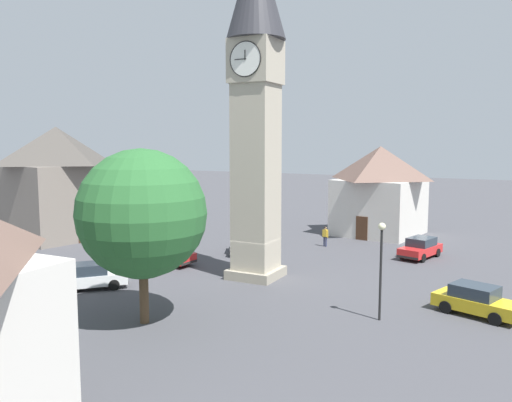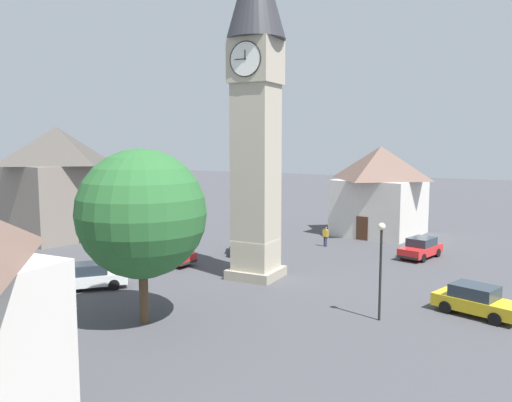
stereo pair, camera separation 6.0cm
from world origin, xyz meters
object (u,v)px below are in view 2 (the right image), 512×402
Objects in this scene: pedestrian at (325,234)px; building_shop_left at (58,181)px; car_red_corner at (476,300)px; tree at (142,214)px; lamp_post at (381,255)px; car_silver_kerb at (90,276)px; car_white_side at (421,248)px; car_black_far at (243,243)px; car_blue_kerb at (166,254)px; building_terrace_right at (380,190)px; clock_tower at (256,78)px.

pedestrian is 0.17× the size of building_shop_left.
tree reaches higher than car_red_corner.
lamp_post is (-9.96, -5.55, -2.06)m from tree.
building_shop_left reaches higher than car_silver_kerb.
car_red_corner is at bearing -165.34° from car_silver_kerb.
car_white_side is 15.17m from lamp_post.
car_black_far is at bearing -23.32° from car_red_corner.
car_blue_kerb is 15.97m from building_shop_left.
car_blue_kerb is at bearing 61.19° from building_terrace_right.
clock_tower is 2.56× the size of tree.
lamp_post is (-31.20, 8.53, -1.86)m from building_shop_left.
car_silver_kerb is 21.36m from car_red_corner.
pedestrian is 24.21m from building_shop_left.
pedestrian is (7.78, -0.75, 0.25)m from car_white_side.
car_red_corner is at bearing -144.53° from lamp_post.
building_terrace_right is (10.08, -20.55, 3.45)m from car_red_corner.
pedestrian reaches higher than car_silver_kerb.
tree is 0.84× the size of building_shop_left.
lamp_post is at bearing 164.72° from building_shop_left.
building_terrace_right is at bearing -118.81° from car_blue_kerb.
tree is (-6.37, 10.17, 4.53)m from car_blue_kerb.
pedestrian is 21.74m from tree.
building_shop_left is at bearing -8.99° from car_red_corner.
lamp_post reaches higher than car_red_corner.
car_red_corner is at bearing 175.32° from car_blue_kerb.
car_red_corner is 0.45× the size of building_shop_left.
clock_tower is 17.73m from car_red_corner.
tree is at bearing 29.15° from lamp_post.
car_black_far is (17.49, -7.54, 0.00)m from car_red_corner.
lamp_post reaches higher than car_black_far.
car_silver_kerb is 0.87× the size of lamp_post.
pedestrian is at bearing -5.52° from car_white_side.
lamp_post reaches higher than pedestrian.
car_silver_kerb is at bearing 88.30° from car_blue_kerb.
building_terrace_right is (-7.41, -13.01, 3.45)m from car_black_far.
car_black_far is 0.45× the size of building_shop_left.
car_red_corner is 23.14m from building_terrace_right.
car_blue_kerb is 0.96× the size of car_white_side.
car_blue_kerb is at bearing -57.92° from tree.
lamp_post is at bearing 35.47° from car_red_corner.
building_terrace_right is (-3.09, -19.12, -8.34)m from clock_tower.
clock_tower is 5.02× the size of car_blue_kerb.
building_terrace_right reaches higher than car_silver_kerb.
car_black_far is at bearing 19.43° from car_white_side.
clock_tower is 17.93m from car_white_side.
car_blue_kerb is 7.08m from car_silver_kerb.
car_red_corner is at bearing 111.74° from car_white_side.
car_blue_kerb is 0.89× the size of lamp_post.
car_black_far is 0.53× the size of tree.
car_black_far is at bearing -173.75° from building_shop_left.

